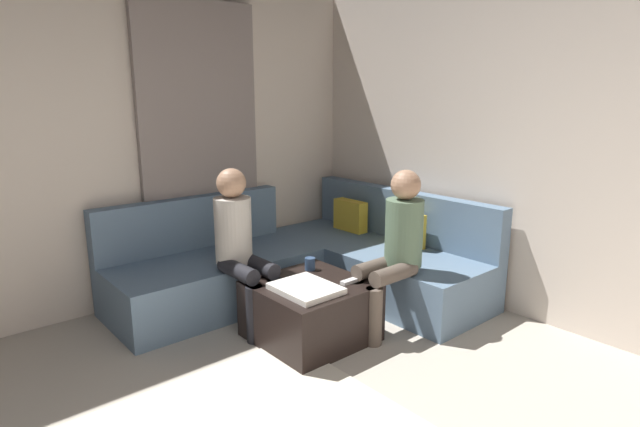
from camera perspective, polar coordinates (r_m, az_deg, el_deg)
wall_back at (r=3.96m, az=31.41°, el=5.78°), size 6.00×0.12×2.70m
wall_left at (r=4.25m, az=-29.64°, el=6.36°), size 0.12×6.00×2.70m
curtain_panel at (r=4.60m, az=-13.14°, el=6.86°), size 0.06×1.10×2.50m
sectional_couch at (r=4.50m, az=-1.35°, el=-5.62°), size 2.10×2.55×0.87m
ottoman at (r=3.74m, az=-1.09°, el=-10.79°), size 0.76×0.76×0.42m
folded_blanket at (r=3.51m, az=-1.58°, el=-8.38°), size 0.44×0.36×0.04m
coffee_mug at (r=3.91m, az=-1.13°, el=-5.64°), size 0.08×0.08×0.10m
game_remote at (r=3.67m, az=3.38°, el=-7.56°), size 0.05×0.15×0.02m
person_on_couch_back at (r=3.78m, az=8.37°, el=-3.45°), size 0.30×0.60×1.20m
person_on_couch_side at (r=3.84m, az=-8.90°, el=-3.17°), size 0.60×0.30×1.20m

